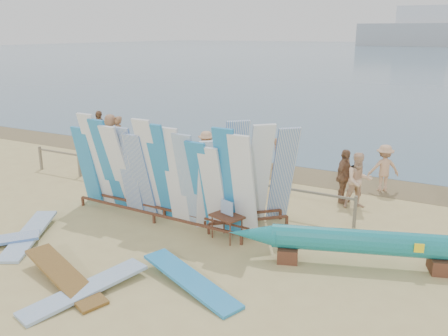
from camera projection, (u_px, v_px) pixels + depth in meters
The scene contains 26 objects.
ground at pixel (109, 225), 13.05m from camera, with size 160.00×160.00×0.00m, color tan.
ocean at pixel (446, 52), 121.54m from camera, with size 320.00×240.00×0.02m, color #436178.
wet_sand_strip at pixel (229, 163), 19.16m from camera, with size 40.00×2.60×0.01m, color brown.
distant_ship at pixel (422, 31), 169.58m from camera, with size 45.00×8.00×14.00m.
fence at pixel (170, 175), 15.42m from camera, with size 12.08×0.08×0.90m.
main_surfboard_rack at pixel (158, 176), 12.99m from camera, with size 5.96×0.99×2.94m.
side_surfboard_rack at pixel (247, 179), 12.58m from camera, with size 2.46×2.36×3.01m.
outrigger_canoe at pixel (364, 243), 10.61m from camera, with size 5.99×2.43×0.87m.
vendor_table at pixel (227, 227), 12.04m from camera, with size 0.93×0.78×1.05m.
flat_board_b at pixel (86, 294), 9.59m from camera, with size 0.56×2.70×0.07m, color #80A4CD.
flat_board_c at pixel (65, 284), 10.00m from camera, with size 0.56×2.70×0.07m, color brown.
flat_board_a at pixel (30, 239), 12.14m from camera, with size 0.56×2.70×0.07m, color #80A4CD.
flat_board_d at pixel (191, 287), 9.87m from camera, with size 0.56×2.70×0.07m, color #2683C2.
beach_chair_left at pixel (180, 178), 16.32m from camera, with size 0.72×0.73×0.94m.
beach_chair_right at pixel (213, 181), 16.12m from camera, with size 0.70×0.70×0.78m.
stroller at pixel (251, 181), 15.33m from camera, with size 0.58×0.84×1.15m.
beachgoer_10 at pixel (344, 176), 14.55m from camera, with size 0.99×0.43×1.69m, color #8C6042.
beachgoer_1 at pixel (118, 138), 19.60m from camera, with size 0.65×0.36×1.79m, color #8C6042.
beachgoer_0 at pixel (103, 149), 17.76m from camera, with size 0.86×0.41×1.75m, color tan.
beachgoer_4 at pixel (226, 164), 15.80m from camera, with size 1.01×0.44×1.73m, color #8C6042.
beachgoer_8 at pixel (358, 181), 14.11m from camera, with size 0.83×0.40×1.70m, color beige.
beachgoer_11 at pixel (111, 136), 19.87m from camera, with size 1.72×0.56×1.85m, color beige.
beachgoer_extra_1 at pixel (99, 131), 20.88m from camera, with size 1.06×0.46×1.81m, color #8C6042.
beachgoer_9 at pixel (384, 168), 15.62m from camera, with size 1.02×0.42×1.58m, color tan.
beachgoer_3 at pixel (207, 153), 17.48m from camera, with size 1.05×0.44×1.63m, color tan.
beachgoer_7 at pixel (278, 160), 16.64m from camera, with size 0.57×0.32×1.58m, color #8C6042.
Camera 1 is at (8.50, -9.19, 5.12)m, focal length 38.00 mm.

